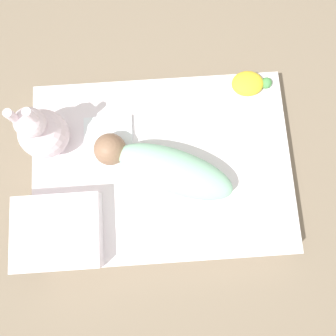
% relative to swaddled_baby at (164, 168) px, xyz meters
% --- Properties ---
extents(ground_plane, '(12.00, 12.00, 0.00)m').
position_rel_swaddled_baby_xyz_m(ground_plane, '(-0.01, 0.02, -0.20)').
color(ground_plane, '#7A6B56').
extents(bed_mattress, '(1.12, 0.81, 0.13)m').
position_rel_swaddled_baby_xyz_m(bed_mattress, '(-0.01, 0.02, -0.14)').
color(bed_mattress, white).
rests_on(bed_mattress, ground_plane).
extents(burp_cloth, '(0.21, 0.21, 0.02)m').
position_rel_swaddled_baby_xyz_m(burp_cloth, '(-0.24, 0.15, -0.06)').
color(burp_cloth, white).
rests_on(burp_cloth, bed_mattress).
extents(swaddled_baby, '(0.59, 0.36, 0.15)m').
position_rel_swaddled_baby_xyz_m(swaddled_baby, '(0.00, 0.00, 0.00)').
color(swaddled_baby, '#99D6B2').
rests_on(swaddled_baby, bed_mattress).
extents(pillow, '(0.35, 0.30, 0.09)m').
position_rel_swaddled_baby_xyz_m(pillow, '(-0.45, -0.23, -0.03)').
color(pillow, white).
rests_on(pillow, bed_mattress).
extents(bunny_plush, '(0.20, 0.20, 0.35)m').
position_rel_swaddled_baby_xyz_m(bunny_plush, '(-0.48, 0.17, 0.05)').
color(bunny_plush, silver).
rests_on(bunny_plush, bed_mattress).
extents(turtle_plush, '(0.18, 0.12, 0.07)m').
position_rel_swaddled_baby_xyz_m(turtle_plush, '(0.40, 0.37, -0.04)').
color(turtle_plush, yellow).
rests_on(turtle_plush, bed_mattress).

